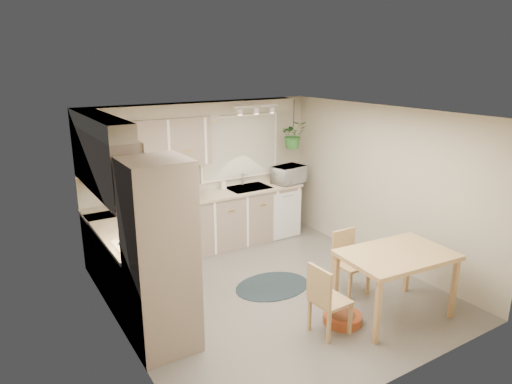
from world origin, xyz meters
The scene contains 35 objects.
floor centered at (0.00, 0.00, 0.00)m, with size 4.20×4.20×0.00m, color #69645C.
ceiling centered at (0.00, 0.00, 2.40)m, with size 4.20×4.20×0.00m, color white.
wall_back centered at (0.00, 2.10, 1.20)m, with size 4.00×0.04×2.40m, color #B2A993.
wall_front centered at (0.00, -2.10, 1.20)m, with size 4.00×0.04×2.40m, color #B2A993.
wall_left centered at (-2.00, 0.00, 1.20)m, with size 0.04×4.20×2.40m, color #B2A993.
wall_right centered at (2.00, 0.00, 1.20)m, with size 0.04×4.20×2.40m, color #B2A993.
base_cab_left centered at (-1.70, 0.88, 0.45)m, with size 0.60×1.85×0.90m, color gray.
base_cab_back centered at (-0.20, 1.80, 0.45)m, with size 3.60×0.60×0.90m, color gray.
counter_left centered at (-1.69, 0.88, 0.92)m, with size 0.64×1.89×0.04m, color #C4AC8F.
counter_back centered at (-0.20, 1.79, 0.92)m, with size 3.64×0.64×0.04m, color #C4AC8F.
oven_stack centered at (-1.68, -0.38, 1.05)m, with size 0.65×0.65×2.10m, color gray.
wall_oven_face centered at (-1.35, -0.38, 1.05)m, with size 0.02×0.56×0.58m, color silver.
upper_cab_left centered at (-1.82, 1.00, 1.83)m, with size 0.35×2.00×0.75m, color gray.
upper_cab_back centered at (-1.00, 1.93, 1.83)m, with size 2.00×0.35×0.75m, color gray.
soffit_left centered at (-1.85, 1.00, 2.30)m, with size 0.30×2.00×0.20m, color #B2A993.
soffit_back centered at (-0.20, 1.95, 2.30)m, with size 3.60×0.30×0.20m, color #B2A993.
cooktop centered at (-1.68, 0.30, 0.94)m, with size 0.52×0.58×0.02m, color silver.
range_hood centered at (-1.70, 0.30, 1.40)m, with size 0.40×0.60×0.14m, color silver.
window_blinds centered at (0.70, 2.07, 1.60)m, with size 1.40×0.02×1.00m, color silver.
window_frame centered at (0.70, 2.08, 1.60)m, with size 1.50×0.02×1.10m, color white.
sink centered at (0.70, 1.80, 0.90)m, with size 0.70×0.48×0.10m, color #A1A3A8.
dishwasher_front centered at (1.30, 1.49, 0.42)m, with size 0.58×0.01×0.83m, color silver.
track_light_bar centered at (0.70, 1.55, 2.33)m, with size 0.80×0.04×0.04m, color silver.
wall_clock centered at (0.15, 2.07, 2.18)m, with size 0.30×0.30×0.03m, color #E4BF50.
dining_table centered at (0.94, -1.25, 0.41)m, with size 1.31×0.87×0.82m, color #D4B96A.
chair_left centered at (0.03, -1.13, 0.43)m, with size 0.40×0.40×0.85m, color #D4B96A.
chair_back centered at (0.90, -0.54, 0.42)m, with size 0.39×0.39×0.84m, color #D4B96A.
braided_rug centered at (0.08, 0.13, 0.01)m, with size 1.08×0.81×0.01m, color black.
pet_bed centered at (0.29, -1.06, 0.05)m, with size 0.46×0.46×0.11m, color #A45020.
microwave centered at (1.47, 1.70, 1.13)m, with size 0.55×0.31×0.37m, color silver.
soap_bottle centered at (0.30, 1.95, 0.98)m, with size 0.08×0.19×0.09m, color silver.
hanging_plant centered at (1.55, 1.70, 1.74)m, with size 0.43×0.48×0.37m, color #2C692A.
coffee_maker centered at (-1.17, 1.80, 1.10)m, with size 0.18×0.22×0.31m, color black.
toaster centered at (-0.82, 1.82, 1.02)m, with size 0.28×0.16×0.17m, color #A1A3A8.
knife_block centered at (-0.38, 1.85, 1.05)m, with size 0.10×0.10×0.21m, color #D4B96A.
Camera 1 is at (-3.13, -4.61, 3.02)m, focal length 32.00 mm.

